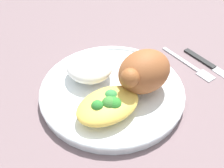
{
  "coord_description": "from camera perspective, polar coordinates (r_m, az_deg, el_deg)",
  "views": [
    {
      "loc": [
        0.24,
        0.33,
        0.41
      ],
      "look_at": [
        0.0,
        0.0,
        0.03
      ],
      "focal_mm": 49.06,
      "sensor_mm": 36.0,
      "label": 1
    }
  ],
  "objects": [
    {
      "name": "ground_plane",
      "position": [
        0.58,
        0.0,
        -2.22
      ],
      "size": [
        2.0,
        2.0,
        0.0
      ],
      "primitive_type": "plane",
      "color": "#6F595D"
    },
    {
      "name": "plate",
      "position": [
        0.57,
        0.0,
        -1.45
      ],
      "size": [
        0.27,
        0.27,
        0.02
      ],
      "color": "white",
      "rests_on": "ground_plane"
    },
    {
      "name": "roasted_chicken",
      "position": [
        0.55,
        5.9,
        2.29
      ],
      "size": [
        0.11,
        0.08,
        0.08
      ],
      "color": "#95532C",
      "rests_on": "plate"
    },
    {
      "name": "rice_pile",
      "position": [
        0.58,
        -4.24,
        3.27
      ],
      "size": [
        0.09,
        0.09,
        0.04
      ],
      "primitive_type": "ellipsoid",
      "color": "white",
      "rests_on": "plate"
    },
    {
      "name": "mac_cheese_with_broccoli",
      "position": [
        0.52,
        -0.7,
        -3.86
      ],
      "size": [
        0.12,
        0.08,
        0.04
      ],
      "color": "#E5BB4B",
      "rests_on": "plate"
    },
    {
      "name": "fork",
      "position": [
        0.67,
        14.18,
        3.59
      ],
      "size": [
        0.02,
        0.14,
        0.01
      ],
      "color": "#B2B2B7",
      "rests_on": "ground_plane"
    },
    {
      "name": "knife",
      "position": [
        0.68,
        18.47,
        3.0
      ],
      "size": [
        0.02,
        0.19,
        0.01
      ],
      "color": "black",
      "rests_on": "ground_plane"
    }
  ]
}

